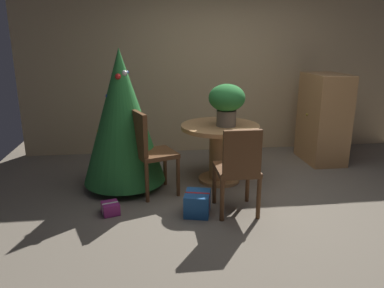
% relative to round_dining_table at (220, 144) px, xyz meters
% --- Properties ---
extents(ground_plane, '(6.60, 6.60, 0.00)m').
position_rel_round_dining_table_xyz_m(ground_plane, '(0.23, -0.79, -0.48)').
color(ground_plane, '#756B5B').
extents(back_wall_panel, '(6.00, 0.10, 2.60)m').
position_rel_round_dining_table_xyz_m(back_wall_panel, '(0.23, 1.41, 0.82)').
color(back_wall_panel, tan).
rests_on(back_wall_panel, ground_plane).
extents(round_dining_table, '(0.97, 0.97, 0.73)m').
position_rel_round_dining_table_xyz_m(round_dining_table, '(0.00, 0.00, 0.00)').
color(round_dining_table, '#B27F4C').
rests_on(round_dining_table, ground_plane).
extents(flower_vase, '(0.44, 0.44, 0.51)m').
position_rel_round_dining_table_xyz_m(flower_vase, '(0.06, -0.06, 0.55)').
color(flower_vase, '#665B51').
rests_on(flower_vase, round_dining_table).
extents(wooden_chair_near, '(0.42, 0.46, 0.92)m').
position_rel_round_dining_table_xyz_m(wooden_chair_near, '(0.00, -0.94, 0.03)').
color(wooden_chair_near, brown).
rests_on(wooden_chair_near, ground_plane).
extents(wooden_chair_left, '(0.54, 0.54, 0.98)m').
position_rel_round_dining_table_xyz_m(wooden_chair_left, '(-0.88, -0.32, 0.07)').
color(wooden_chair_left, brown).
rests_on(wooden_chair_left, ground_plane).
extents(holiday_tree, '(0.98, 0.98, 1.65)m').
position_rel_round_dining_table_xyz_m(holiday_tree, '(-1.18, -0.05, 0.39)').
color(holiday_tree, brown).
rests_on(holiday_tree, ground_plane).
extents(gift_box_purple, '(0.21, 0.22, 0.12)m').
position_rel_round_dining_table_xyz_m(gift_box_purple, '(-1.30, -0.77, -0.42)').
color(gift_box_purple, '#9E287A').
rests_on(gift_box_purple, ground_plane).
extents(gift_box_blue, '(0.32, 0.35, 0.23)m').
position_rel_round_dining_table_xyz_m(gift_box_blue, '(-0.41, -0.89, -0.37)').
color(gift_box_blue, '#1E569E').
rests_on(gift_box_blue, ground_plane).
extents(wooden_cabinet, '(0.52, 0.76, 1.28)m').
position_rel_round_dining_table_xyz_m(wooden_cabinet, '(1.64, 0.61, 0.16)').
color(wooden_cabinet, '#B27F4C').
rests_on(wooden_cabinet, ground_plane).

